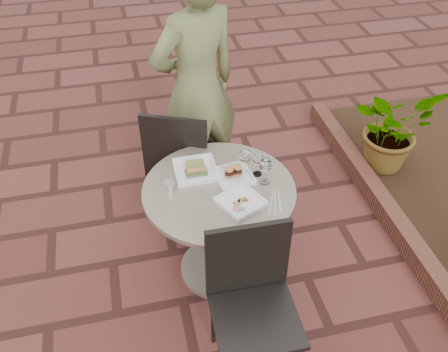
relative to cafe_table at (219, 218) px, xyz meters
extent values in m
plane|color=#582822|center=(-0.28, -0.20, -0.48)|extent=(60.00, 60.00, 0.00)
cylinder|color=gray|center=(0.00, 0.00, -0.46)|extent=(0.52, 0.52, 0.04)
cylinder|color=gray|center=(0.00, 0.00, -0.13)|extent=(0.08, 0.08, 0.70)
cylinder|color=gray|center=(0.00, 0.00, 0.23)|extent=(0.90, 0.90, 0.03)
cube|color=black|center=(-0.11, 0.68, -0.03)|extent=(0.58, 0.58, 0.03)
cube|color=black|center=(-0.19, 0.49, 0.22)|extent=(0.41, 0.21, 0.46)
cylinder|color=black|center=(0.14, 0.77, -0.26)|extent=(0.02, 0.02, 0.44)
cylinder|color=black|center=(-0.20, 0.93, -0.26)|extent=(0.02, 0.02, 0.44)
cylinder|color=black|center=(-0.01, 0.43, -0.26)|extent=(0.02, 0.02, 0.44)
cylinder|color=black|center=(-0.36, 0.58, -0.26)|extent=(0.02, 0.02, 0.44)
cube|color=black|center=(0.03, -0.72, -0.03)|extent=(0.45, 0.45, 0.03)
cube|color=black|center=(0.03, -0.52, 0.22)|extent=(0.44, 0.04, 0.46)
cylinder|color=black|center=(-0.16, -0.52, -0.26)|extent=(0.02, 0.02, 0.44)
cylinder|color=black|center=(0.22, -0.53, -0.26)|extent=(0.02, 0.02, 0.44)
imported|color=#636939|center=(0.03, 0.84, 0.43)|extent=(0.78, 0.66, 1.83)
cube|color=white|center=(-0.10, 0.18, 0.25)|extent=(0.25, 0.25, 0.01)
cube|color=#E99452|center=(-0.10, 0.18, 0.29)|extent=(0.11, 0.07, 0.04)
cube|color=olive|center=(-0.10, 0.18, 0.31)|extent=(0.11, 0.07, 0.01)
cube|color=white|center=(0.11, 0.08, 0.25)|extent=(0.24, 0.24, 0.01)
cube|color=white|center=(0.09, -0.15, 0.25)|extent=(0.30, 0.30, 0.01)
ellipsoid|color=#E45E8A|center=(0.05, -0.20, 0.27)|extent=(0.04, 0.03, 0.02)
cylinder|color=white|center=(0.28, 0.00, 0.25)|extent=(0.06, 0.06, 0.00)
cylinder|color=white|center=(0.28, 0.00, 0.29)|extent=(0.01, 0.01, 0.08)
ellipsoid|color=white|center=(0.28, 0.00, 0.38)|extent=(0.08, 0.08, 0.09)
cylinder|color=white|center=(0.28, 0.00, 0.37)|extent=(0.06, 0.06, 0.04)
cylinder|color=white|center=(0.18, 0.09, 0.25)|extent=(0.07, 0.07, 0.00)
cylinder|color=white|center=(0.18, 0.09, 0.29)|extent=(0.01, 0.01, 0.08)
ellipsoid|color=white|center=(0.18, 0.09, 0.38)|extent=(0.08, 0.08, 0.10)
cylinder|color=white|center=(0.25, 0.07, 0.25)|extent=(0.06, 0.06, 0.00)
cylinder|color=white|center=(0.25, 0.07, 0.28)|extent=(0.01, 0.01, 0.07)
ellipsoid|color=white|center=(0.25, 0.07, 0.36)|extent=(0.07, 0.07, 0.08)
cylinder|color=silver|center=(-0.28, 0.07, 0.27)|extent=(0.08, 0.08, 0.05)
cube|color=brown|center=(1.32, 0.10, -0.41)|extent=(0.12, 3.00, 0.15)
imported|color=#33662D|center=(1.57, 0.73, -0.07)|extent=(0.78, 0.73, 0.70)
camera|label=1|loc=(-0.47, -2.12, 2.18)|focal=40.00mm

